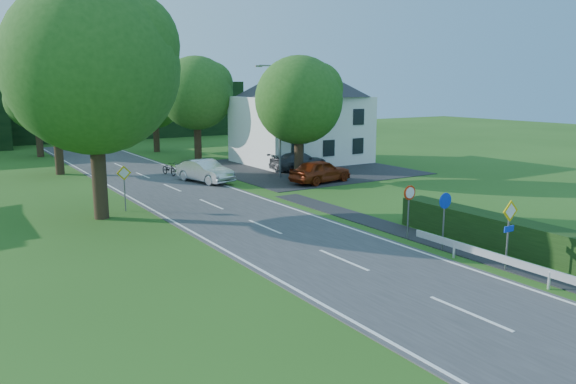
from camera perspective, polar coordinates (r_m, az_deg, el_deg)
road at (r=28.15m, az=-4.42°, el=-2.72°), size 7.00×80.00×0.04m
parking_pad at (r=45.17m, az=1.31°, el=2.47°), size 14.00×16.00×0.04m
line_edge_left at (r=26.83m, az=-10.57°, el=-3.50°), size 0.12×80.00×0.01m
line_edge_right at (r=29.75m, az=1.12°, el=-1.90°), size 0.12×80.00×0.01m
line_centre at (r=28.14m, az=-4.42°, el=-2.67°), size 0.12×80.00×0.01m
tree_main at (r=29.02m, az=-19.07°, el=8.71°), size 9.40×9.40×11.64m
tree_left_far at (r=44.95m, az=-22.51°, el=7.08°), size 7.00×7.00×8.58m
tree_right_far at (r=50.30m, az=-9.25°, el=8.37°), size 7.40×7.40×9.09m
tree_left_back at (r=56.88m, az=-24.13°, el=7.33°), size 6.60×6.60×8.07m
tree_right_back at (r=57.43m, az=-13.33°, el=7.75°), size 6.20×6.20×7.56m
tree_right_mid at (r=38.66m, az=1.12°, el=7.41°), size 7.00×7.00×8.58m
treeline_right at (r=73.28m, az=-15.98°, el=8.01°), size 30.00×5.00×7.00m
house_white at (r=48.35m, az=1.35°, el=8.24°), size 10.60×8.40×8.60m
streetlight at (r=40.10m, az=-1.00°, el=7.79°), size 2.03×0.18×8.00m
sign_priority_right at (r=21.50m, az=21.56°, el=-2.86°), size 0.78×0.09×2.59m
sign_roundabout at (r=23.36m, az=15.62°, el=-1.76°), size 0.64×0.08×2.37m
sign_speed_limit at (r=24.69m, az=12.22°, el=-0.71°), size 0.64×0.11×2.37m
sign_priority_left at (r=30.73m, az=-16.31°, el=1.25°), size 0.78×0.09×2.44m
moving_car at (r=38.78m, az=-8.45°, el=2.13°), size 2.76×4.91×1.53m
motorcycle at (r=42.27m, az=-11.99°, el=2.34°), size 0.92×1.93×0.97m
parked_car_red at (r=38.23m, az=3.31°, el=2.14°), size 4.89×2.64×1.58m
parked_car_silver_a at (r=45.88m, az=0.22°, el=3.64°), size 5.18×3.27×1.61m
parked_car_grey at (r=43.78m, az=1.11°, el=3.17°), size 5.05×2.36×1.42m
parked_car_silver_b at (r=47.77m, az=4.43°, el=3.73°), size 4.85×2.33×1.33m
parasol at (r=47.35m, az=1.16°, el=3.93°), size 1.93×1.96×1.73m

